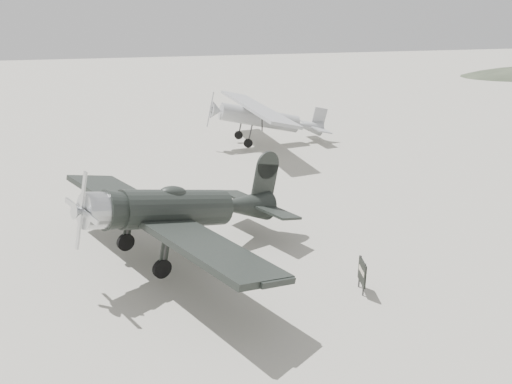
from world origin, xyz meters
TOP-DOWN VIEW (x-y plane):
  - ground at (0.00, 0.00)m, footprint 160.00×160.00m
  - lowwing_monoplane at (-4.35, 0.08)m, footprint 8.67×10.97m
  - highwing_monoplane at (2.68, 14.72)m, footprint 8.00×11.27m
  - sign_board at (0.74, -3.60)m, footprint 0.21×0.78m

SIDE VIEW (x-z plane):
  - ground at x=0.00m, z-range 0.00..0.00m
  - sign_board at x=0.74m, z-range 0.11..1.24m
  - lowwing_monoplane at x=-4.35m, z-range 0.11..3.76m
  - highwing_monoplane at x=2.68m, z-range 0.40..3.61m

